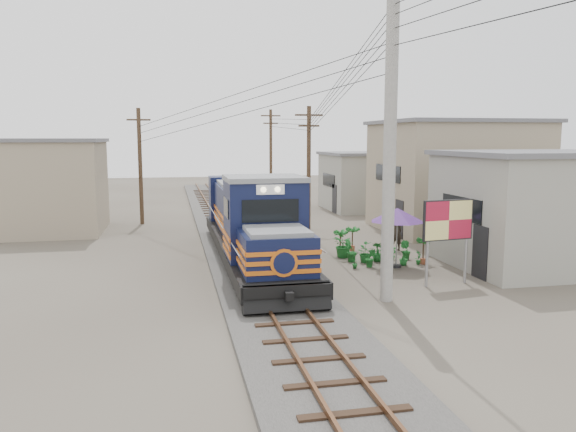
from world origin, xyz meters
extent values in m
plane|color=#473F35|center=(0.00, 0.00, 0.00)|extent=(120.00, 120.00, 0.00)
cube|color=#595651|center=(0.00, 10.00, 0.08)|extent=(3.60, 70.00, 0.16)
cube|color=#51331E|center=(-0.54, 10.00, 0.26)|extent=(0.08, 70.00, 0.12)
cube|color=#51331E|center=(0.54, 10.00, 0.26)|extent=(0.08, 70.00, 0.12)
cube|color=black|center=(0.00, 5.86, 0.74)|extent=(2.74, 15.09, 0.52)
cube|color=black|center=(0.00, 1.14, 0.46)|extent=(2.08, 3.02, 0.61)
cube|color=black|center=(0.00, 10.57, 0.46)|extent=(2.08, 3.02, 0.61)
cube|color=black|center=(0.00, 0.01, 1.55)|extent=(2.24, 2.26, 1.41)
cube|color=black|center=(0.00, 2.37, 2.30)|extent=(2.68, 2.45, 2.92)
cube|color=slate|center=(0.00, 2.37, 3.81)|extent=(2.74, 2.58, 0.17)
cube|color=black|center=(0.00, 1.13, 2.82)|extent=(1.91, 0.06, 0.75)
cube|color=white|center=(0.00, 1.12, 3.53)|extent=(0.94, 0.06, 0.33)
cube|color=black|center=(0.00, 8.21, 1.92)|extent=(2.13, 9.24, 2.17)
cube|color=slate|center=(0.00, 8.21, 3.06)|extent=(1.91, 9.24, 0.17)
cube|color=#CE5D13|center=(0.00, 5.86, 1.26)|extent=(2.78, 15.09, 0.13)
cube|color=#CE5D13|center=(0.00, 5.86, 1.55)|extent=(2.78, 15.09, 0.13)
cube|color=#CE5D13|center=(0.00, 5.86, 1.83)|extent=(2.78, 15.09, 0.13)
cylinder|color=#9E9B93|center=(3.50, -0.50, 5.00)|extent=(0.40, 0.40, 10.00)
cylinder|color=#4C3826|center=(4.50, 14.00, 3.50)|extent=(0.24, 0.24, 7.00)
cube|color=#4C3826|center=(4.50, 14.00, 6.50)|extent=(1.60, 0.10, 0.10)
cube|color=#4C3826|center=(4.50, 14.00, 5.90)|extent=(1.20, 0.10, 0.10)
cylinder|color=#4C3826|center=(4.80, 28.00, 3.75)|extent=(0.24, 0.24, 7.50)
cube|color=#4C3826|center=(4.80, 28.00, 7.00)|extent=(1.60, 0.10, 0.10)
cube|color=#4C3826|center=(4.80, 28.00, 6.40)|extent=(1.20, 0.10, 0.10)
cylinder|color=#4C3826|center=(-5.00, 18.00, 3.50)|extent=(0.24, 0.24, 7.00)
cube|color=#4C3826|center=(-5.00, 18.00, 6.50)|extent=(1.60, 0.10, 0.10)
cube|color=#4C3826|center=(-5.00, 18.00, 5.90)|extent=(1.20, 0.10, 0.10)
cube|color=gray|center=(11.50, 3.00, 2.25)|extent=(7.00, 6.00, 4.50)
cube|color=slate|center=(11.50, 3.00, 4.60)|extent=(7.35, 6.30, 0.20)
cube|color=black|center=(7.98, 3.00, 2.48)|extent=(0.05, 3.00, 0.90)
cube|color=gray|center=(12.50, 12.00, 3.00)|extent=(8.00, 7.00, 6.00)
cube|color=slate|center=(12.50, 12.00, 6.10)|extent=(8.40, 7.35, 0.20)
cube|color=black|center=(8.48, 12.00, 3.30)|extent=(0.05, 3.50, 0.90)
cube|color=gray|center=(11.00, 22.00, 2.00)|extent=(6.00, 6.00, 4.00)
cube|color=slate|center=(11.00, 22.00, 4.10)|extent=(6.30, 6.30, 0.20)
cube|color=black|center=(7.98, 22.00, 2.20)|extent=(0.05, 3.00, 0.90)
cube|color=gray|center=(-10.00, 16.00, 2.50)|extent=(6.00, 6.00, 5.00)
cube|color=slate|center=(-10.00, 16.00, 5.10)|extent=(6.30, 6.30, 0.20)
cylinder|color=#99999E|center=(5.52, 0.81, 1.13)|extent=(0.10, 0.10, 2.26)
cylinder|color=#99999E|center=(7.13, 1.02, 1.13)|extent=(0.10, 0.10, 2.26)
cube|color=black|center=(6.32, 0.92, 2.35)|extent=(1.98, 0.38, 1.44)
cube|color=#AA1632|center=(6.32, 0.89, 2.35)|extent=(1.89, 0.33, 1.35)
cylinder|color=black|center=(5.67, 3.89, 0.05)|extent=(0.44, 0.44, 0.10)
cylinder|color=#99999E|center=(5.67, 3.89, 1.10)|extent=(0.05, 0.05, 2.20)
cone|color=#49236B|center=(5.67, 3.89, 2.15)|extent=(2.28, 2.28, 0.55)
imported|color=black|center=(6.95, 7.05, 0.92)|extent=(0.69, 0.47, 1.83)
imported|color=#1C6425|center=(3.96, 4.01, 0.34)|extent=(0.42, 0.42, 0.67)
imported|color=#1C6425|center=(4.65, 4.09, 0.38)|extent=(0.50, 0.45, 0.77)
imported|color=#1C6425|center=(5.26, 3.87, 0.45)|extent=(0.81, 0.90, 0.90)
imported|color=#1C6425|center=(6.11, 4.15, 0.31)|extent=(0.42, 0.42, 0.63)
imported|color=#1C6425|center=(6.76, 4.14, 0.31)|extent=(0.39, 0.39, 0.62)
imported|color=#1C6425|center=(4.15, 5.17, 0.47)|extent=(0.57, 0.48, 0.95)
imported|color=#1C6425|center=(4.71, 4.98, 0.42)|extent=(0.86, 0.93, 0.84)
imported|color=#1C6425|center=(5.32, 5.05, 0.41)|extent=(0.64, 0.64, 0.83)
imported|color=#1C6425|center=(6.07, 5.24, 0.31)|extent=(0.35, 0.25, 0.62)
imported|color=#1C6425|center=(6.64, 5.19, 0.41)|extent=(0.55, 0.58, 0.83)
imported|color=#1C6425|center=(4.15, 6.07, 0.56)|extent=(1.06, 1.17, 1.12)
camera|label=1|loc=(-3.22, -17.08, 5.21)|focal=35.00mm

